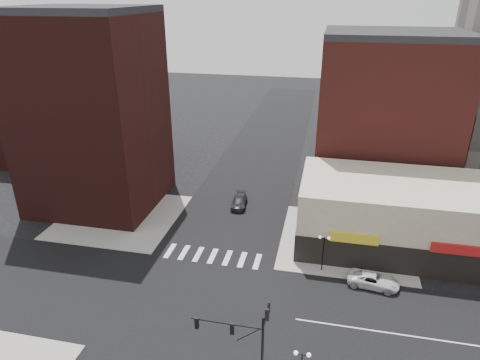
# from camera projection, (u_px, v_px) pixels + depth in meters

# --- Properties ---
(ground) EXTENTS (240.00, 240.00, 0.00)m
(ground) POSITION_uv_depth(u_px,v_px,m) (191.00, 304.00, 40.84)
(ground) COLOR black
(ground) RESTS_ON ground
(road_ew) EXTENTS (200.00, 14.00, 0.02)m
(road_ew) POSITION_uv_depth(u_px,v_px,m) (191.00, 304.00, 40.83)
(road_ew) COLOR black
(road_ew) RESTS_ON ground
(road_ns) EXTENTS (14.00, 200.00, 0.02)m
(road_ns) POSITION_uv_depth(u_px,v_px,m) (191.00, 304.00, 40.83)
(road_ns) COLOR black
(road_ns) RESTS_ON ground
(sidewalk_nw) EXTENTS (15.00, 15.00, 0.12)m
(sidewalk_nw) POSITION_uv_depth(u_px,v_px,m) (121.00, 216.00, 56.56)
(sidewalk_nw) COLOR gray
(sidewalk_nw) RESTS_ON ground
(sidewalk_ne) EXTENTS (15.00, 15.00, 0.12)m
(sidewalk_ne) POSITION_uv_depth(u_px,v_px,m) (345.00, 241.00, 50.99)
(sidewalk_ne) COLOR gray
(sidewalk_ne) RESTS_ON ground
(building_nw) EXTENTS (16.00, 15.00, 25.00)m
(building_nw) POSITION_uv_depth(u_px,v_px,m) (92.00, 115.00, 55.97)
(building_nw) COLOR #341310
(building_nw) RESTS_ON ground
(building_nw_low) EXTENTS (20.00, 18.00, 12.00)m
(building_nw_low) POSITION_uv_depth(u_px,v_px,m) (76.00, 124.00, 74.95)
(building_nw_low) COLOR #341310
(building_nw_low) RESTS_ON ground
(building_ne_midrise) EXTENTS (18.00, 15.00, 22.00)m
(building_ne_midrise) POSITION_uv_depth(u_px,v_px,m) (385.00, 120.00, 59.11)
(building_ne_midrise) COLOR maroon
(building_ne_midrise) RESTS_ON ground
(building_ne_row) EXTENTS (24.20, 12.20, 8.00)m
(building_ne_row) POSITION_uv_depth(u_px,v_px,m) (406.00, 221.00, 48.88)
(building_ne_row) COLOR beige
(building_ne_row) RESTS_ON ground
(traffic_signal) EXTENTS (5.59, 3.09, 7.77)m
(traffic_signal) POSITION_uv_depth(u_px,v_px,m) (250.00, 335.00, 30.44)
(traffic_signal) COLOR black
(traffic_signal) RESTS_ON ground
(street_lamp_ne) EXTENTS (1.22, 0.32, 4.16)m
(street_lamp_ne) POSITION_uv_depth(u_px,v_px,m) (324.00, 244.00, 44.35)
(street_lamp_ne) COLOR black
(street_lamp_ne) RESTS_ON sidewalk_ne
(white_suv) EXTENTS (5.34, 2.95, 1.42)m
(white_suv) POSITION_uv_depth(u_px,v_px,m) (373.00, 280.00, 43.06)
(white_suv) COLOR silver
(white_suv) RESTS_ON ground
(dark_sedan_north) EXTENTS (2.33, 4.90, 1.38)m
(dark_sedan_north) POSITION_uv_depth(u_px,v_px,m) (239.00, 202.00, 59.11)
(dark_sedan_north) COLOR black
(dark_sedan_north) RESTS_ON ground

